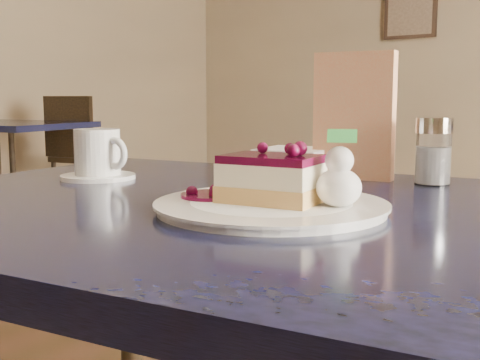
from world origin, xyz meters
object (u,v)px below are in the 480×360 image
Objects in this scene: coffee_set at (99,157)px; bg_table_far_left at (9,221)px; cheesecake_slice at (271,179)px; main_table at (286,262)px; dessert_plate at (271,207)px.

coffee_set is 0.08× the size of bg_table_far_left.
bg_table_far_left is at bearing 144.35° from cheesecake_slice.
bg_table_far_left is (-2.97, 1.67, -0.77)m from coffee_set.
main_table is 0.14m from cheesecake_slice.
cheesecake_slice is (0.01, -0.05, 0.13)m from main_table.
cheesecake_slice is 0.07× the size of bg_table_far_left.
coffee_set is at bearing 169.84° from dessert_plate.
main_table is 0.10m from dessert_plate.
dessert_plate is 2.19× the size of cheesecake_slice.
main_table is 3.85m from bg_table_far_left.
bg_table_far_left is at bearing 150.60° from coffee_set.
dessert_plate is at bearing -90.00° from main_table.
bg_table_far_left is (-3.40, 1.75, -0.73)m from dessert_plate.
coffee_set reaches higher than bg_table_far_left.
cheesecake_slice reaches higher than bg_table_far_left.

